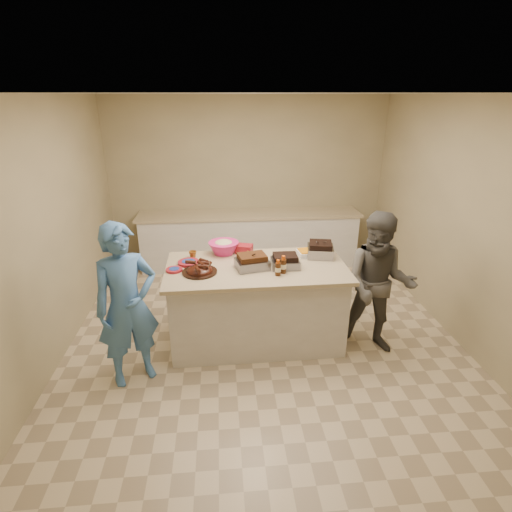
{
  "coord_description": "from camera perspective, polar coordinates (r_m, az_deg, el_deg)",
  "views": [
    {
      "loc": [
        -0.45,
        -4.04,
        2.7
      ],
      "look_at": [
        -0.09,
        0.01,
        1.04
      ],
      "focal_mm": 28.0,
      "sensor_mm": 36.0,
      "label": 1
    }
  ],
  "objects": [
    {
      "name": "guest_blue",
      "position": [
        4.46,
        -16.65,
        -16.14
      ],
      "size": [
        1.29,
        1.74,
        0.39
      ],
      "primitive_type": "imported",
      "rotation": [
        0.0,
        0.0,
        0.47
      ],
      "color": "#4679BA",
      "rests_on": "ground"
    },
    {
      "name": "bbq_bottle_b",
      "position": [
        4.23,
        3.88,
        -2.41
      ],
      "size": [
        0.07,
        0.07,
        0.19
      ],
      "primitive_type": "cylinder",
      "rotation": [
        0.0,
        0.0,
        0.01
      ],
      "color": "#3C1E0B",
      "rests_on": "island"
    },
    {
      "name": "basket_stack",
      "position": [
        4.76,
        -1.71,
        0.51
      ],
      "size": [
        0.23,
        0.19,
        0.1
      ],
      "primitive_type": "cube",
      "rotation": [
        0.0,
        0.0,
        -0.31
      ],
      "color": "maroon",
      "rests_on": "island"
    },
    {
      "name": "bbq_bottle_a",
      "position": [
        4.17,
        3.13,
        -2.77
      ],
      "size": [
        0.06,
        0.06,
        0.18
      ],
      "primitive_type": "cylinder",
      "rotation": [
        0.0,
        0.0,
        0.01
      ],
      "color": "#3C1E0B",
      "rests_on": "island"
    },
    {
      "name": "pulled_pork_tray",
      "position": [
        4.33,
        -0.56,
        -1.76
      ],
      "size": [
        0.39,
        0.32,
        0.1
      ],
      "primitive_type": "cube",
      "rotation": [
        0.0,
        0.0,
        0.21
      ],
      "color": "#47230F",
      "rests_on": "island"
    },
    {
      "name": "island",
      "position": [
        4.84,
        0.05,
        -11.68
      ],
      "size": [
        1.99,
        1.07,
        0.94
      ],
      "primitive_type": null,
      "rotation": [
        0.0,
        0.0,
        0.01
      ],
      "color": "silver",
      "rests_on": "ground"
    },
    {
      "name": "plate_stack_large",
      "position": [
        4.51,
        -9.59,
        -1.09
      ],
      "size": [
        0.24,
        0.24,
        0.03
      ],
      "primitive_type": "cylinder",
      "rotation": [
        0.0,
        0.0,
        0.01
      ],
      "color": "maroon",
      "rests_on": "island"
    },
    {
      "name": "rib_platter",
      "position": [
        4.27,
        -8.04,
        -2.37
      ],
      "size": [
        0.39,
        0.39,
        0.15
      ],
      "primitive_type": null,
      "rotation": [
        0.0,
        0.0,
        0.05
      ],
      "color": "#3D150B",
      "rests_on": "island"
    },
    {
      "name": "guest_gray",
      "position": [
        4.87,
        16.02,
        -12.4
      ],
      "size": [
        1.31,
        1.77,
        0.6
      ],
      "primitive_type": "imported",
      "rotation": [
        0.0,
        0.0,
        -0.38
      ],
      "color": "#55524C",
      "rests_on": "ground"
    },
    {
      "name": "brisket_tray",
      "position": [
        4.38,
        4.16,
        -1.56
      ],
      "size": [
        0.3,
        0.25,
        0.09
      ],
      "primitive_type": "cube",
      "rotation": [
        0.0,
        0.0,
        -0.01
      ],
      "color": "black",
      "rests_on": "island"
    },
    {
      "name": "mac_cheese_dish",
      "position": [
        4.72,
        7.64,
        0.11
      ],
      "size": [
        0.3,
        0.23,
        0.07
      ],
      "primitive_type": "cube",
      "rotation": [
        0.0,
        0.0,
        0.12
      ],
      "color": "orange",
      "rests_on": "island"
    },
    {
      "name": "sausage_plate",
      "position": [
        4.6,
        -0.11,
        -0.29
      ],
      "size": [
        0.33,
        0.33,
        0.05
      ],
      "primitive_type": "cylinder",
      "rotation": [
        0.0,
        0.0,
        0.24
      ],
      "color": "silver",
      "rests_on": "island"
    },
    {
      "name": "sauce_bowl",
      "position": [
        4.55,
        -1.43,
        -0.55
      ],
      "size": [
        0.14,
        0.04,
        0.14
      ],
      "primitive_type": "imported",
      "rotation": [
        0.0,
        0.0,
        0.01
      ],
      "color": "silver",
      "rests_on": "island"
    },
    {
      "name": "mustard_bottle",
      "position": [
        4.53,
        -1.15,
        -0.68
      ],
      "size": [
        0.05,
        0.05,
        0.13
      ],
      "primitive_type": "cylinder",
      "rotation": [
        0.0,
        0.0,
        0.01
      ],
      "color": "yellow",
      "rests_on": "island"
    },
    {
      "name": "room",
      "position": [
        4.88,
        1.08,
        -11.34
      ],
      "size": [
        4.5,
        5.0,
        2.7
      ],
      "primitive_type": null,
      "color": "tan",
      "rests_on": "ground"
    },
    {
      "name": "plastic_cup",
      "position": [
        4.66,
        -8.99,
        -0.28
      ],
      "size": [
        0.09,
        0.08,
        0.09
      ],
      "primitive_type": "imported",
      "rotation": [
        0.0,
        0.0,
        0.01
      ],
      "color": "brown",
      "rests_on": "island"
    },
    {
      "name": "coleslaw_bowl",
      "position": [
        4.75,
        -4.61,
        0.36
      ],
      "size": [
        0.36,
        0.36,
        0.24
      ],
      "primitive_type": null,
      "rotation": [
        0.0,
        0.0,
        0.01
      ],
      "color": "#D72576",
      "rests_on": "island"
    },
    {
      "name": "back_counter",
      "position": [
        6.65,
        -0.92,
        2.45
      ],
      "size": [
        3.6,
        0.64,
        0.9
      ],
      "primitive_type": null,
      "color": "silver",
      "rests_on": "ground"
    },
    {
      "name": "roasting_pan",
      "position": [
        4.71,
        9.12,
        -0.03
      ],
      "size": [
        0.35,
        0.35,
        0.12
      ],
      "primitive_type": "cube",
      "rotation": [
        0.0,
        0.0,
        -0.2
      ],
      "color": "gray",
      "rests_on": "island"
    },
    {
      "name": "plate_stack_small",
      "position": [
        4.36,
        -11.59,
        -2.09
      ],
      "size": [
        0.18,
        0.18,
        0.02
      ],
      "primitive_type": "cylinder",
      "rotation": [
        0.0,
        0.0,
        0.01
      ],
      "color": "maroon",
      "rests_on": "island"
    }
  ]
}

